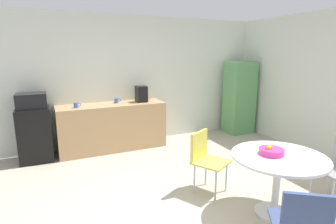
% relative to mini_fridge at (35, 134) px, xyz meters
% --- Properties ---
extents(ground_plane, '(6.00, 6.00, 0.00)m').
position_rel_mini_fridge_xyz_m(ground_plane, '(1.81, -2.65, -0.47)').
color(ground_plane, '#B2A893').
extents(wall_back, '(6.00, 0.10, 2.60)m').
position_rel_mini_fridge_xyz_m(wall_back, '(1.81, 0.35, 0.83)').
color(wall_back, silver).
rests_on(wall_back, ground_plane).
extents(counter_block, '(2.03, 0.60, 0.90)m').
position_rel_mini_fridge_xyz_m(counter_block, '(1.37, 0.00, -0.02)').
color(counter_block, tan).
rests_on(counter_block, ground_plane).
extents(mini_fridge, '(0.54, 0.54, 0.94)m').
position_rel_mini_fridge_xyz_m(mini_fridge, '(0.00, 0.00, 0.00)').
color(mini_fridge, black).
rests_on(mini_fridge, ground_plane).
extents(microwave, '(0.48, 0.38, 0.26)m').
position_rel_mini_fridge_xyz_m(microwave, '(0.00, 0.00, 0.60)').
color(microwave, black).
rests_on(microwave, mini_fridge).
extents(locker_cabinet, '(0.60, 0.50, 1.66)m').
position_rel_mini_fridge_xyz_m(locker_cabinet, '(4.36, -0.10, 0.36)').
color(locker_cabinet, '#599959').
rests_on(locker_cabinet, ground_plane).
extents(round_table, '(1.05, 1.05, 0.73)m').
position_rel_mini_fridge_xyz_m(round_table, '(2.57, -3.00, 0.12)').
color(round_table, silver).
rests_on(round_table, ground_plane).
extents(chair_navy, '(0.59, 0.59, 0.83)m').
position_rel_mini_fridge_xyz_m(chair_navy, '(2.02, -3.77, 0.05)').
color(chair_navy, silver).
rests_on(chair_navy, ground_plane).
extents(chair_yellow, '(0.57, 0.57, 0.83)m').
position_rel_mini_fridge_xyz_m(chair_yellow, '(2.11, -2.17, 0.05)').
color(chair_yellow, silver).
rests_on(chair_yellow, ground_plane).
extents(fruit_bowl, '(0.28, 0.28, 0.11)m').
position_rel_mini_fridge_xyz_m(fruit_bowl, '(2.51, -2.93, 0.30)').
color(fruit_bowl, '#D8338C').
rests_on(fruit_bowl, round_table).
extents(mug_white, '(0.13, 0.08, 0.09)m').
position_rel_mini_fridge_xyz_m(mug_white, '(2.06, -0.03, 0.48)').
color(mug_white, '#D84C4C').
rests_on(mug_white, counter_block).
extents(mug_green, '(0.13, 0.08, 0.09)m').
position_rel_mini_fridge_xyz_m(mug_green, '(1.48, 0.08, 0.48)').
color(mug_green, '#3F66BF').
rests_on(mug_green, counter_block).
extents(mug_red, '(0.13, 0.08, 0.09)m').
position_rel_mini_fridge_xyz_m(mug_red, '(0.71, -0.08, 0.48)').
color(mug_red, '#3F66BF').
rests_on(mug_red, counter_block).
extents(coffee_maker, '(0.20, 0.24, 0.32)m').
position_rel_mini_fridge_xyz_m(coffee_maker, '(1.97, 0.00, 0.59)').
color(coffee_maker, black).
rests_on(coffee_maker, counter_block).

